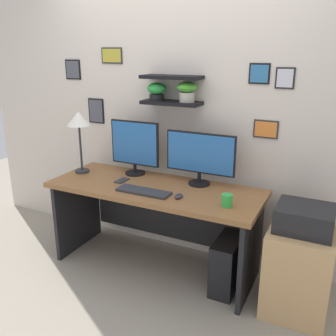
# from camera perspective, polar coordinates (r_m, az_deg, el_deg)

# --- Properties ---
(ground_plane) EXTENTS (8.00, 8.00, 0.00)m
(ground_plane) POSITION_cam_1_polar(r_m,az_deg,el_deg) (3.39, -1.95, -14.79)
(ground_plane) COLOR gray
(back_wall_assembly) EXTENTS (4.40, 0.24, 2.70)m
(back_wall_assembly) POSITION_cam_1_polar(r_m,az_deg,el_deg) (3.29, 1.41, 9.52)
(back_wall_assembly) COLOR beige
(back_wall_assembly) RESTS_ON ground
(desk) EXTENTS (1.78, 0.68, 0.75)m
(desk) POSITION_cam_1_polar(r_m,az_deg,el_deg) (3.18, -1.57, -5.98)
(desk) COLOR brown
(desk) RESTS_ON ground
(monitor_left) EXTENTS (0.47, 0.18, 0.48)m
(monitor_left) POSITION_cam_1_polar(r_m,az_deg,el_deg) (3.31, -5.14, 3.37)
(monitor_left) COLOR black
(monitor_left) RESTS_ON desk
(monitor_right) EXTENTS (0.59, 0.18, 0.44)m
(monitor_right) POSITION_cam_1_polar(r_m,az_deg,el_deg) (3.04, 4.98, 1.85)
(monitor_right) COLOR black
(monitor_right) RESTS_ON desk
(keyboard) EXTENTS (0.44, 0.14, 0.02)m
(keyboard) POSITION_cam_1_polar(r_m,az_deg,el_deg) (2.93, -3.79, -3.63)
(keyboard) COLOR #2D2D33
(keyboard) RESTS_ON desk
(computer_mouse) EXTENTS (0.06, 0.09, 0.03)m
(computer_mouse) POSITION_cam_1_polar(r_m,az_deg,el_deg) (2.82, 1.65, -4.35)
(computer_mouse) COLOR #2D2D33
(computer_mouse) RESTS_ON desk
(desk_lamp) EXTENTS (0.21, 0.21, 0.56)m
(desk_lamp) POSITION_cam_1_polar(r_m,az_deg,el_deg) (3.39, -13.59, 6.83)
(desk_lamp) COLOR #2D2D33
(desk_lamp) RESTS_ON desk
(cell_phone) EXTENTS (0.08, 0.14, 0.01)m
(cell_phone) POSITION_cam_1_polar(r_m,az_deg,el_deg) (3.20, -7.12, -1.93)
(cell_phone) COLOR #2D2D33
(cell_phone) RESTS_ON desk
(coffee_mug) EXTENTS (0.08, 0.08, 0.09)m
(coffee_mug) POSITION_cam_1_polar(r_m,az_deg,el_deg) (2.69, 9.07, -4.94)
(coffee_mug) COLOR green
(coffee_mug) RESTS_ON desk
(drawer_cabinet) EXTENTS (0.44, 0.50, 0.64)m
(drawer_cabinet) POSITION_cam_1_polar(r_m,az_deg,el_deg) (2.91, 19.45, -14.54)
(drawer_cabinet) COLOR tan
(drawer_cabinet) RESTS_ON ground
(printer) EXTENTS (0.38, 0.34, 0.17)m
(printer) POSITION_cam_1_polar(r_m,az_deg,el_deg) (2.72, 20.32, -7.27)
(printer) COLOR black
(printer) RESTS_ON drawer_cabinet
(computer_tower_right) EXTENTS (0.18, 0.40, 0.43)m
(computer_tower_right) POSITION_cam_1_polar(r_m,az_deg,el_deg) (3.05, 9.13, -14.38)
(computer_tower_right) COLOR black
(computer_tower_right) RESTS_ON ground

